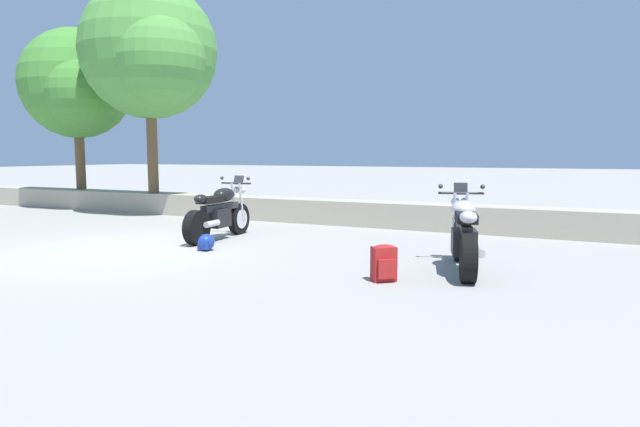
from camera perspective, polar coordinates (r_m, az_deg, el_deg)
ground_plane at (r=9.74m, az=-19.66°, el=-3.64°), size 120.00×120.00×0.00m
stone_wall at (r=13.47m, az=-4.98°, el=0.52°), size 36.00×0.80×0.55m
motorcycle_black_near_left at (r=10.51m, az=-10.40°, el=-0.01°), size 0.67×2.07×1.18m
motorcycle_silver_centre at (r=7.81m, az=14.74°, el=-2.24°), size 0.89×2.02×1.18m
rider_backpack at (r=6.99m, az=6.67°, el=-5.07°), size 0.35×0.35×0.47m
rider_helmet at (r=9.34m, az=-11.80°, el=-2.97°), size 0.28×0.28×0.28m
leafy_tree_far_left at (r=17.89m, az=-23.93°, el=12.07°), size 3.36×3.20×4.72m
leafy_tree_mid_left at (r=15.53m, az=-17.18°, el=15.70°), size 3.75×3.57×5.56m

